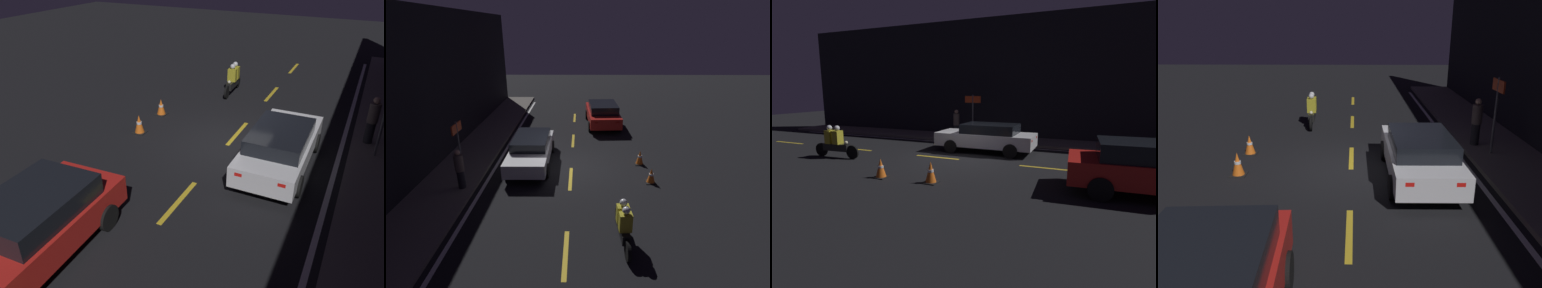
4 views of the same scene
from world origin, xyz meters
TOP-DOWN VIEW (x-y plane):
  - ground_plane at (0.00, 0.00)m, footprint 56.00×56.00m
  - raised_curb at (0.00, 4.87)m, footprint 28.00×2.33m
  - lane_dash_a at (-10.00, 0.00)m, footprint 2.00×0.14m
  - lane_dash_b at (-5.50, 0.00)m, footprint 2.00×0.14m
  - lane_dash_c at (-1.00, 0.00)m, footprint 2.00×0.14m
  - lane_dash_d at (3.50, 0.00)m, footprint 2.00×0.14m
  - lane_solid_kerb at (0.00, 3.46)m, footprint 25.20×0.14m
  - sedan_white at (0.56, 1.86)m, footprint 4.39×1.87m
  - motorcycle at (-4.94, -1.67)m, footprint 2.18×0.40m
  - traffic_cone_near at (-1.31, -3.30)m, footprint 0.43×0.43m
  - traffic_cone_mid at (0.46, -3.16)m, footprint 0.44×0.44m
  - pedestrian at (-2.01, 4.18)m, footprint 0.34×0.34m
  - shop_sign at (-1.15, 4.45)m, footprint 0.90×0.08m

SIDE VIEW (x-z plane):
  - ground_plane at x=0.00m, z-range 0.00..0.00m
  - lane_solid_kerb at x=0.00m, z-range 0.00..0.01m
  - lane_dash_a at x=-10.00m, z-range 0.00..0.01m
  - lane_dash_b at x=-5.50m, z-range 0.00..0.01m
  - lane_dash_c at x=-1.00m, z-range 0.00..0.01m
  - lane_dash_d at x=3.50m, z-range 0.00..0.01m
  - raised_curb at x=0.00m, z-range 0.00..0.13m
  - traffic_cone_near at x=-1.31m, z-range -0.01..0.63m
  - traffic_cone_mid at x=0.46m, z-range -0.01..0.66m
  - motorcycle at x=-4.94m, z-range -0.04..1.31m
  - sedan_white at x=0.56m, z-range 0.06..1.35m
  - pedestrian at x=-2.01m, z-range 0.14..1.72m
  - shop_sign at x=-1.15m, z-range 0.62..3.02m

